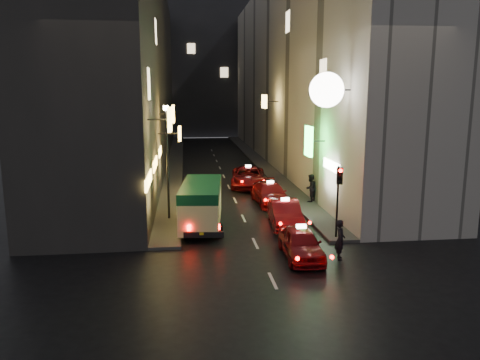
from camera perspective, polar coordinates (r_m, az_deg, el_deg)
name	(u,v)px	position (r m, az deg, el deg)	size (l,w,h in m)	color
ground	(297,334)	(14.82, 7.02, -18.09)	(120.00, 120.00, 0.00)	black
building_left	(133,71)	(46.86, -12.90, 12.78)	(7.52, 52.16, 18.00)	#322F2E
building_right	(297,72)	(47.95, 6.99, 12.92)	(8.08, 52.00, 18.00)	#B8B2A8
building_far	(203,67)	(78.75, -4.50, 13.55)	(30.00, 10.00, 22.00)	#313035
sidewalk_left	(175,163)	(47.13, -7.91, 2.05)	(1.50, 52.00, 0.15)	#403E3C
sidewalk_right	(259,162)	(47.70, 2.36, 2.25)	(1.50, 52.00, 0.15)	#403E3C
minibus	(201,200)	(24.61, -4.73, -2.46)	(2.51, 5.77, 2.40)	#F7EB9A
taxi_near	(301,241)	(20.57, 7.43, -7.34)	(2.11, 4.90, 1.71)	maroon
taxi_second	(285,212)	(25.11, 5.51, -3.85)	(2.44, 5.27, 1.81)	maroon
taxi_third	(270,192)	(29.97, 3.70, -1.47)	(2.35, 5.11, 1.76)	maroon
taxi_far	(248,175)	(35.34, 1.01, 0.57)	(2.95, 5.75, 1.92)	maroon
pedestrian_crossing	(340,237)	(20.61, 12.13, -6.82)	(0.65, 0.42, 1.98)	black
pedestrian_sidewalk	(310,186)	(30.23, 8.58, -0.75)	(0.76, 0.48, 2.02)	black
traffic_light	(339,186)	(22.70, 11.96, -0.77)	(0.26, 0.43, 3.50)	black
lamp_post	(167,155)	(25.83, -8.86, 3.05)	(0.28, 0.28, 6.22)	black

